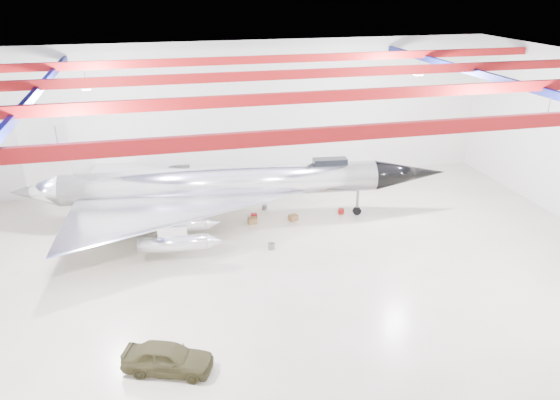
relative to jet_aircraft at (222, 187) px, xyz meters
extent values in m
plane|color=#B7AC91|center=(2.57, -7.46, -2.55)|extent=(40.00, 40.00, 0.00)
plane|color=silver|center=(2.57, 7.54, 2.95)|extent=(40.00, 0.00, 40.00)
plane|color=#0A0F38|center=(2.57, -7.46, 8.45)|extent=(40.00, 40.00, 0.00)
cube|color=maroon|center=(2.57, -16.46, 7.85)|extent=(39.50, 0.25, 0.50)
cube|color=maroon|center=(2.57, -10.46, 7.85)|extent=(39.50, 0.25, 0.50)
cube|color=maroon|center=(2.57, -4.46, 7.85)|extent=(39.50, 0.25, 0.50)
cube|color=maroon|center=(2.57, 1.54, 7.85)|extent=(39.50, 0.25, 0.50)
cube|color=#0D1453|center=(-9.43, -7.46, 7.55)|extent=(0.25, 29.50, 0.40)
cube|color=#0D1453|center=(14.57, -7.46, 7.55)|extent=(0.25, 29.50, 0.40)
cube|color=silver|center=(-7.43, -13.46, 7.15)|extent=(0.55, 0.55, 0.25)
cube|color=silver|center=(12.57, -13.46, 7.15)|extent=(0.55, 0.55, 0.25)
cube|color=silver|center=(-7.43, -1.46, 7.15)|extent=(0.55, 0.55, 0.25)
cube|color=silver|center=(12.57, -1.46, 7.15)|extent=(0.55, 0.55, 0.25)
cylinder|color=silver|center=(0.06, -0.01, 0.30)|extent=(20.46, 4.07, 2.04)
cone|color=black|center=(12.72, -1.29, 0.30)|extent=(5.27, 2.54, 2.04)
cone|color=silver|center=(-11.59, 1.17, 0.30)|extent=(3.24, 2.33, 2.04)
cube|color=silver|center=(-10.58, 1.07, 2.94)|extent=(2.85, 0.41, 4.58)
cube|color=black|center=(7.15, -0.72, 1.36)|extent=(2.31, 1.04, 0.51)
cylinder|color=silver|center=(-3.55, -5.27, -1.13)|extent=(3.94, 1.30, 0.92)
cylinder|color=silver|center=(-3.29, -2.74, -1.13)|extent=(3.94, 1.30, 0.92)
cylinder|color=silver|center=(-2.67, 3.34, -1.13)|extent=(3.94, 1.30, 0.92)
cylinder|color=silver|center=(-2.42, 5.87, -1.13)|extent=(3.94, 1.30, 0.92)
cylinder|color=#59595B|center=(9.17, -0.93, -1.64)|extent=(0.18, 0.18, 1.83)
cylinder|color=black|center=(9.17, -0.93, -2.27)|extent=(0.59, 0.28, 0.57)
cylinder|color=#59595B|center=(-4.25, -2.13, -1.64)|extent=(0.18, 0.18, 1.83)
cylinder|color=black|center=(-4.25, -2.13, -2.27)|extent=(0.59, 0.28, 0.57)
cylinder|color=#59595B|center=(-3.74, 2.94, -1.64)|extent=(0.18, 0.18, 1.83)
cylinder|color=black|center=(-3.74, 2.94, -2.27)|extent=(0.59, 0.28, 0.57)
imported|color=#37341B|center=(-4.36, -14.27, -1.91)|extent=(4.07, 2.76, 1.29)
cube|color=maroon|center=(2.15, 0.32, -2.41)|extent=(0.41, 0.33, 0.28)
cylinder|color=#59595B|center=(2.27, -4.53, -2.37)|extent=(0.52, 0.52, 0.37)
cube|color=olive|center=(4.64, -0.80, -2.36)|extent=(0.70, 0.64, 0.40)
cube|color=#59595B|center=(-6.06, -0.72, -2.40)|extent=(0.53, 0.48, 0.30)
cylinder|color=maroon|center=(8.18, -0.48, -2.37)|extent=(0.44, 0.44, 0.37)
cube|color=olive|center=(1.87, -0.62, -2.35)|extent=(0.59, 0.48, 0.41)
cylinder|color=#59595B|center=(3.16, 1.55, -2.39)|extent=(0.46, 0.46, 0.33)
camera|label=1|loc=(-4.21, -33.28, 12.72)|focal=35.00mm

